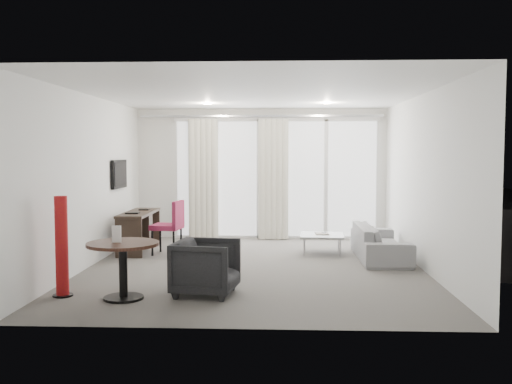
{
  "coord_description": "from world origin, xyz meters",
  "views": [
    {
      "loc": [
        0.4,
        -8.48,
        1.74
      ],
      "look_at": [
        0.0,
        0.6,
        1.1
      ],
      "focal_mm": 40.0,
      "sensor_mm": 36.0,
      "label": 1
    }
  ],
  "objects_px": {
    "sofa": "(380,242)",
    "rattan_chair_b": "(362,211)",
    "coffee_table": "(322,244)",
    "desk_chair": "(167,227)",
    "round_table": "(123,271)",
    "rattan_chair_a": "(283,213)",
    "red_lamp": "(62,246)",
    "tub_armchair": "(206,267)",
    "desk": "(139,231)"
  },
  "relations": [
    {
      "from": "tub_armchair",
      "to": "sofa",
      "type": "bearing_deg",
      "value": -37.4
    },
    {
      "from": "desk_chair",
      "to": "coffee_table",
      "type": "bearing_deg",
      "value": 13.26
    },
    {
      "from": "red_lamp",
      "to": "rattan_chair_b",
      "type": "distance_m",
      "value": 7.53
    },
    {
      "from": "coffee_table",
      "to": "sofa",
      "type": "height_order",
      "value": "sofa"
    },
    {
      "from": "tub_armchair",
      "to": "coffee_table",
      "type": "distance_m",
      "value": 3.35
    },
    {
      "from": "desk_chair",
      "to": "rattan_chair_b",
      "type": "relative_size",
      "value": 1.1
    },
    {
      "from": "round_table",
      "to": "tub_armchair",
      "type": "bearing_deg",
      "value": 14.53
    },
    {
      "from": "coffee_table",
      "to": "rattan_chair_b",
      "type": "relative_size",
      "value": 0.87
    },
    {
      "from": "red_lamp",
      "to": "tub_armchair",
      "type": "bearing_deg",
      "value": 4.82
    },
    {
      "from": "tub_armchair",
      "to": "rattan_chair_a",
      "type": "height_order",
      "value": "rattan_chair_a"
    },
    {
      "from": "red_lamp",
      "to": "sofa",
      "type": "xyz_separation_m",
      "value": [
        4.25,
        2.62,
        -0.33
      ]
    },
    {
      "from": "coffee_table",
      "to": "rattan_chair_a",
      "type": "bearing_deg",
      "value": 104.38
    },
    {
      "from": "tub_armchair",
      "to": "rattan_chair_b",
      "type": "relative_size",
      "value": 0.88
    },
    {
      "from": "sofa",
      "to": "rattan_chair_b",
      "type": "bearing_deg",
      "value": -3.28
    },
    {
      "from": "coffee_table",
      "to": "rattan_chair_a",
      "type": "xyz_separation_m",
      "value": [
        -0.66,
        2.59,
        0.26
      ]
    },
    {
      "from": "sofa",
      "to": "desk",
      "type": "bearing_deg",
      "value": 82.31
    },
    {
      "from": "desk",
      "to": "rattan_chair_a",
      "type": "relative_size",
      "value": 1.75
    },
    {
      "from": "round_table",
      "to": "rattan_chair_a",
      "type": "distance_m",
      "value": 6.07
    },
    {
      "from": "sofa",
      "to": "tub_armchair",
      "type": "bearing_deg",
      "value": 134.38
    },
    {
      "from": "desk_chair",
      "to": "sofa",
      "type": "height_order",
      "value": "desk_chair"
    },
    {
      "from": "round_table",
      "to": "desk",
      "type": "bearing_deg",
      "value": 100.95
    },
    {
      "from": "red_lamp",
      "to": "desk",
      "type": "bearing_deg",
      "value": 87.51
    },
    {
      "from": "red_lamp",
      "to": "sofa",
      "type": "bearing_deg",
      "value": 31.64
    },
    {
      "from": "desk",
      "to": "sofa",
      "type": "height_order",
      "value": "desk"
    },
    {
      "from": "tub_armchair",
      "to": "coffee_table",
      "type": "height_order",
      "value": "tub_armchair"
    },
    {
      "from": "round_table",
      "to": "rattan_chair_a",
      "type": "height_order",
      "value": "rattan_chair_a"
    },
    {
      "from": "sofa",
      "to": "rattan_chair_b",
      "type": "relative_size",
      "value": 2.24
    },
    {
      "from": "round_table",
      "to": "rattan_chair_b",
      "type": "bearing_deg",
      "value": 59.24
    },
    {
      "from": "desk_chair",
      "to": "rattan_chair_a",
      "type": "height_order",
      "value": "desk_chair"
    },
    {
      "from": "round_table",
      "to": "sofa",
      "type": "height_order",
      "value": "round_table"
    },
    {
      "from": "rattan_chair_a",
      "to": "rattan_chair_b",
      "type": "height_order",
      "value": "same"
    },
    {
      "from": "tub_armchair",
      "to": "rattan_chair_a",
      "type": "distance_m",
      "value": 5.6
    },
    {
      "from": "desk_chair",
      "to": "sofa",
      "type": "relative_size",
      "value": 0.49
    },
    {
      "from": "desk_chair",
      "to": "rattan_chair_a",
      "type": "xyz_separation_m",
      "value": [
        1.98,
        2.79,
        -0.04
      ]
    },
    {
      "from": "desk_chair",
      "to": "rattan_chair_b",
      "type": "distance_m",
      "value": 4.94
    },
    {
      "from": "sofa",
      "to": "coffee_table",
      "type": "bearing_deg",
      "value": 63.66
    },
    {
      "from": "tub_armchair",
      "to": "rattan_chair_b",
      "type": "distance_m",
      "value": 6.53
    },
    {
      "from": "sofa",
      "to": "rattan_chair_a",
      "type": "bearing_deg",
      "value": 27.43
    },
    {
      "from": "desk",
      "to": "rattan_chair_b",
      "type": "distance_m",
      "value": 5.2
    },
    {
      "from": "rattan_chair_b",
      "to": "round_table",
      "type": "bearing_deg",
      "value": -117.87
    },
    {
      "from": "red_lamp",
      "to": "rattan_chair_b",
      "type": "xyz_separation_m",
      "value": [
        4.45,
        6.08,
        -0.19
      ]
    },
    {
      "from": "coffee_table",
      "to": "desk_chair",
      "type": "bearing_deg",
      "value": -175.58
    },
    {
      "from": "desk_chair",
      "to": "round_table",
      "type": "distance_m",
      "value": 2.97
    },
    {
      "from": "coffee_table",
      "to": "rattan_chair_b",
      "type": "bearing_deg",
      "value": 69.68
    },
    {
      "from": "desk_chair",
      "to": "red_lamp",
      "type": "height_order",
      "value": "red_lamp"
    },
    {
      "from": "round_table",
      "to": "coffee_table",
      "type": "bearing_deg",
      "value": 51.06
    },
    {
      "from": "coffee_table",
      "to": "sofa",
      "type": "xyz_separation_m",
      "value": [
        0.91,
        -0.45,
        0.11
      ]
    },
    {
      "from": "round_table",
      "to": "rattan_chair_b",
      "type": "distance_m",
      "value": 7.19
    },
    {
      "from": "coffee_table",
      "to": "sofa",
      "type": "bearing_deg",
      "value": -26.34
    },
    {
      "from": "tub_armchair",
      "to": "rattan_chair_b",
      "type": "xyz_separation_m",
      "value": [
        2.73,
        5.93,
        0.08
      ]
    }
  ]
}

